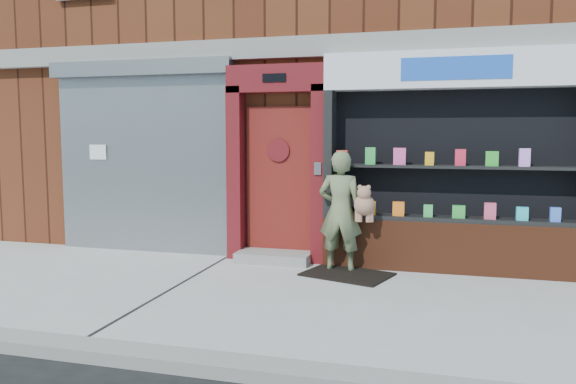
% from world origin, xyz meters
% --- Properties ---
extents(ground, '(80.00, 80.00, 0.00)m').
position_xyz_m(ground, '(0.00, 0.00, 0.00)').
color(ground, '#9E9E99').
rests_on(ground, ground).
extents(curb, '(60.00, 0.30, 0.12)m').
position_xyz_m(curb, '(0.00, -2.15, 0.06)').
color(curb, gray).
rests_on(curb, ground).
extents(building, '(12.00, 8.16, 8.00)m').
position_xyz_m(building, '(-0.00, 5.99, 4.00)').
color(building, '#4E2212').
rests_on(building, ground).
extents(shutter_bay, '(3.10, 0.30, 3.04)m').
position_xyz_m(shutter_bay, '(-3.00, 1.93, 1.72)').
color(shutter_bay, gray).
rests_on(shutter_bay, ground).
extents(red_door_bay, '(1.52, 0.58, 2.90)m').
position_xyz_m(red_door_bay, '(-0.75, 1.86, 1.46)').
color(red_door_bay, '#570E13').
rests_on(red_door_bay, ground).
extents(pharmacy_bay, '(3.50, 0.41, 3.00)m').
position_xyz_m(pharmacy_bay, '(1.75, 1.81, 1.37)').
color(pharmacy_bay, '#622B17').
rests_on(pharmacy_bay, ground).
extents(woman, '(0.79, 0.43, 1.67)m').
position_xyz_m(woman, '(0.31, 1.44, 0.84)').
color(woman, '#626E48').
rests_on(woman, ground).
extents(doormat, '(1.29, 1.08, 0.03)m').
position_xyz_m(doormat, '(0.42, 1.20, 0.01)').
color(doormat, black).
rests_on(doormat, ground).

